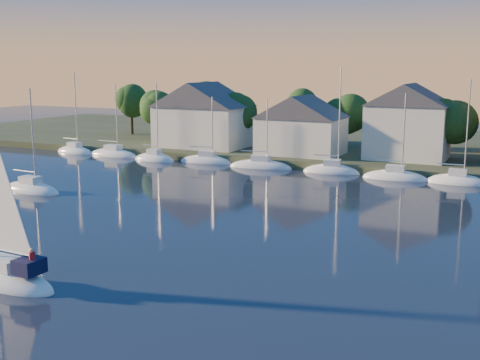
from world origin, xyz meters
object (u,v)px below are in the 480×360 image
Objects in this scene: drifting_sailboat_left at (31,191)px; clubhouse_centre at (301,124)px; hero_sailboat at (6,276)px; clubhouse_east at (408,121)px; clubhouse_west at (203,114)px.

clubhouse_centre is at bearing 62.80° from drifting_sailboat_left.
hero_sailboat reaches higher than clubhouse_centre.
clubhouse_east is 0.88× the size of drifting_sailboat_left.
clubhouse_west is 1.09× the size of hero_sailboat.
clubhouse_centre is 1.10× the size of clubhouse_east.
drifting_sailboat_left is (-2.26, -33.00, -5.84)m from clubhouse_west.
clubhouse_centre is 37.19m from drifting_sailboat_left.
clubhouse_west is 33.59m from drifting_sailboat_left.
clubhouse_east is at bearing 49.01° from drifting_sailboat_left.
clubhouse_west is 1.15× the size of drifting_sailboat_left.
clubhouse_west is at bearing 176.42° from clubhouse_centre.
clubhouse_east is 0.84× the size of hero_sailboat.
clubhouse_centre is (16.00, -1.00, -0.80)m from clubhouse_west.
clubhouse_west is at bearing -178.09° from clubhouse_east.
clubhouse_centre is at bearing -3.58° from clubhouse_west.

